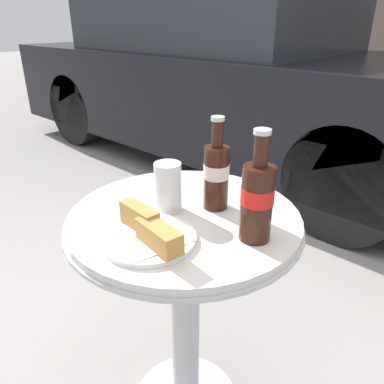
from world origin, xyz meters
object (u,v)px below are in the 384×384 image
bistro_table (185,276)px  cola_bottle_left (257,199)px  lunch_plate_near (149,233)px  parked_car (229,84)px  drinking_glass (168,189)px  cola_bottle_right (216,173)px

bistro_table → cola_bottle_left: (0.20, 0.02, 0.30)m
lunch_plate_near → parked_car: 2.72m
lunch_plate_near → parked_car: (-1.51, 2.26, -0.09)m
bistro_table → drinking_glass: 0.26m
lunch_plate_near → parked_car: bearing=123.8°
cola_bottle_right → drinking_glass: cola_bottle_right is taller
cola_bottle_right → lunch_plate_near: cola_bottle_right is taller
lunch_plate_near → drinking_glass: bearing=120.2°
cola_bottle_left → cola_bottle_right: bearing=159.8°
parked_car → lunch_plate_near: bearing=-56.2°
cola_bottle_left → parked_car: (-1.67, 2.09, -0.17)m
drinking_glass → lunch_plate_near: bearing=-59.8°
lunch_plate_near → cola_bottle_right: bearing=90.2°
cola_bottle_left → cola_bottle_right: size_ratio=1.05×
bistro_table → drinking_glass: bearing=-163.1°
bistro_table → parked_car: 2.58m
cola_bottle_left → drinking_glass: (-0.24, -0.04, -0.04)m
lunch_plate_near → cola_bottle_left: bearing=46.5°
parked_car → drinking_glass: bearing=-56.0°
drinking_glass → lunch_plate_near: (0.08, -0.14, -0.04)m
cola_bottle_left → drinking_glass: 0.25m
cola_bottle_left → lunch_plate_near: size_ratio=1.16×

